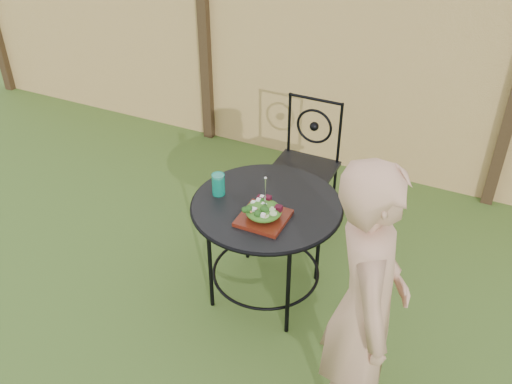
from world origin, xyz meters
TOP-DOWN VIEW (x-y plane):
  - ground at (0.00, 0.00)m, footprint 60.00×60.00m
  - fence at (-0.00, 2.19)m, footprint 8.00×0.12m
  - patio_table at (0.09, 0.42)m, footprint 0.92×0.92m
  - patio_chair at (-0.00, 1.32)m, footprint 0.46×0.46m
  - diner at (0.88, -0.21)m, footprint 0.54×0.67m
  - salad_plate at (0.14, 0.27)m, footprint 0.27×0.27m
  - salad at (0.14, 0.27)m, footprint 0.21×0.21m
  - fork at (0.15, 0.27)m, footprint 0.01×0.01m
  - drinking_glass at (-0.22, 0.39)m, footprint 0.08×0.08m

SIDE VIEW (x-z plane):
  - ground at x=0.00m, z-range 0.00..0.00m
  - patio_chair at x=0.00m, z-range 0.03..0.98m
  - patio_table at x=0.09m, z-range 0.22..0.95m
  - salad_plate at x=0.14m, z-range 0.72..0.75m
  - salad at x=0.14m, z-range 0.75..0.83m
  - diner at x=0.88m, z-range 0.00..1.58m
  - drinking_glass at x=-0.22m, z-range 0.72..0.86m
  - fork at x=0.15m, z-range 0.83..1.01m
  - fence at x=0.00m, z-range 0.00..1.90m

